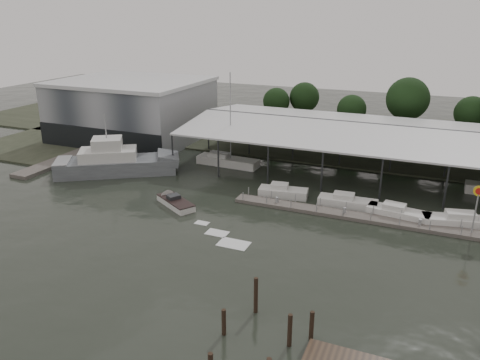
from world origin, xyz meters
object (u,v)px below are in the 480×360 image
at_px(shell_fuel_sign, 477,201).
at_px(white_sailboat, 227,161).
at_px(grey_trawler, 117,162).
at_px(speedboat_underway, 173,201).

height_order(shell_fuel_sign, white_sailboat, white_sailboat).
bearing_deg(grey_trawler, shell_fuel_sign, -35.35).
relative_size(grey_trawler, white_sailboat, 1.22).
distance_m(white_sailboat, speedboat_underway, 16.33).
relative_size(shell_fuel_sign, grey_trawler, 0.33).
xyz_separation_m(shell_fuel_sign, white_sailboat, (-32.86, 11.81, -3.27)).
xyz_separation_m(shell_fuel_sign, grey_trawler, (-45.76, 2.46, -2.35)).
bearing_deg(shell_fuel_sign, white_sailboat, 160.23).
xyz_separation_m(white_sailboat, speedboat_underway, (0.36, -16.32, -0.27)).
distance_m(grey_trawler, white_sailboat, 15.96).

